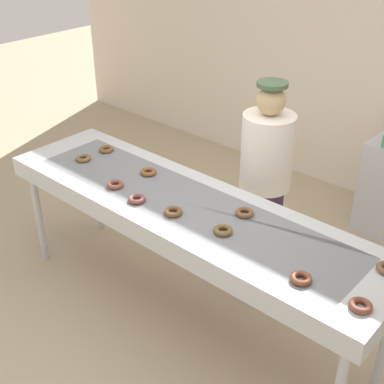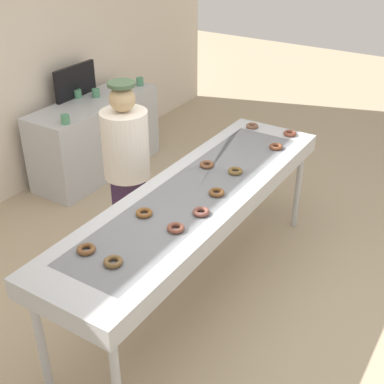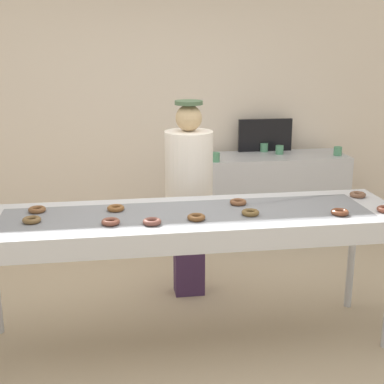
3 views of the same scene
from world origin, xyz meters
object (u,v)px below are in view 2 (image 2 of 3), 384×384
(paper_cup_3, at_px, (65,119))
(paper_cup_2, at_px, (78,94))
(worker_baker, at_px, (127,162))
(chocolate_donut_3, at_px, (235,171))
(menu_display, at_px, (75,81))
(chocolate_donut_1, at_px, (290,133))
(chocolate_donut_4, at_px, (86,249))
(chocolate_donut_9, at_px, (113,262))
(prep_counter, at_px, (96,137))
(paper_cup_1, at_px, (96,93))
(chocolate_donut_8, at_px, (144,213))
(chocolate_donut_10, at_px, (252,126))
(paper_cup_0, at_px, (140,81))
(chocolate_donut_5, at_px, (207,165))
(chocolate_donut_6, at_px, (276,147))
(fryer_conveyor, at_px, (196,199))
(chocolate_donut_0, at_px, (201,212))
(chocolate_donut_2, at_px, (217,192))
(chocolate_donut_7, at_px, (176,228))

(paper_cup_3, bearing_deg, paper_cup_2, 34.25)
(worker_baker, relative_size, paper_cup_3, 17.26)
(chocolate_donut_3, relative_size, menu_display, 0.19)
(chocolate_donut_1, height_order, chocolate_donut_4, same)
(chocolate_donut_9, relative_size, paper_cup_2, 1.25)
(menu_display, bearing_deg, prep_counter, -90.00)
(paper_cup_1, relative_size, menu_display, 0.16)
(chocolate_donut_8, height_order, paper_cup_1, chocolate_donut_8)
(chocolate_donut_3, bearing_deg, chocolate_donut_9, 177.51)
(chocolate_donut_3, xyz_separation_m, chocolate_donut_9, (-1.39, 0.06, 0.00))
(chocolate_donut_10, bearing_deg, paper_cup_2, 92.77)
(prep_counter, xyz_separation_m, paper_cup_0, (0.70, -0.12, 0.48))
(paper_cup_0, bearing_deg, worker_baker, -145.39)
(chocolate_donut_5, relative_size, chocolate_donut_6, 1.00)
(chocolate_donut_3, bearing_deg, fryer_conveyor, 164.53)
(chocolate_donut_0, height_order, worker_baker, worker_baker)
(chocolate_donut_3, xyz_separation_m, paper_cup_2, (0.78, 2.40, -0.05))
(prep_counter, relative_size, paper_cup_2, 17.50)
(chocolate_donut_0, distance_m, chocolate_donut_6, 1.23)
(worker_baker, bearing_deg, paper_cup_0, -130.39)
(chocolate_donut_4, distance_m, menu_display, 3.06)
(fryer_conveyor, distance_m, chocolate_donut_4, 1.00)
(paper_cup_1, bearing_deg, chocolate_donut_10, -90.71)
(chocolate_donut_0, relative_size, prep_counter, 0.07)
(chocolate_donut_1, distance_m, menu_display, 2.50)
(chocolate_donut_0, bearing_deg, menu_display, 60.08)
(paper_cup_1, bearing_deg, chocolate_donut_5, -114.97)
(prep_counter, distance_m, paper_cup_1, 0.49)
(chocolate_donut_1, bearing_deg, chocolate_donut_6, -177.93)
(chocolate_donut_2, bearing_deg, chocolate_donut_4, 162.50)
(fryer_conveyor, xyz_separation_m, chocolate_donut_3, (0.40, -0.11, 0.09))
(chocolate_donut_2, height_order, chocolate_donut_9, same)
(chocolate_donut_7, xyz_separation_m, paper_cup_2, (1.68, 2.45, -0.05))
(chocolate_donut_6, bearing_deg, paper_cup_2, 85.41)
(chocolate_donut_8, distance_m, worker_baker, 0.86)
(chocolate_donut_0, bearing_deg, worker_baker, 68.50)
(fryer_conveyor, height_order, chocolate_donut_10, chocolate_donut_10)
(menu_display, bearing_deg, chocolate_donut_5, -110.58)
(worker_baker, height_order, menu_display, worker_baker)
(paper_cup_2, relative_size, menu_display, 0.16)
(chocolate_donut_4, xyz_separation_m, chocolate_donut_8, (0.52, -0.05, 0.00))
(chocolate_donut_2, xyz_separation_m, chocolate_donut_9, (-1.03, 0.10, 0.00))
(chocolate_donut_6, bearing_deg, chocolate_donut_2, 177.83)
(chocolate_donut_6, xyz_separation_m, chocolate_donut_9, (-1.97, 0.14, 0.00))
(prep_counter, relative_size, menu_display, 2.72)
(chocolate_donut_8, height_order, paper_cup_3, chocolate_donut_8)
(paper_cup_2, bearing_deg, chocolate_donut_8, -127.27)
(chocolate_donut_0, relative_size, chocolate_donut_3, 1.00)
(paper_cup_0, bearing_deg, menu_display, 153.42)
(prep_counter, bearing_deg, paper_cup_3, -160.83)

